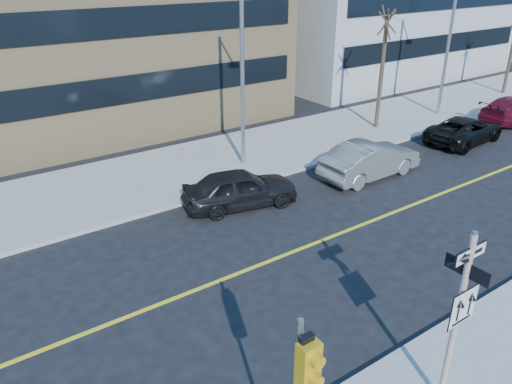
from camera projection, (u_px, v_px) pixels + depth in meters
ground at (354, 337)px, 12.47m from camera, size 120.00×120.00×0.00m
far_sidewalk at (424, 111)px, 30.67m from camera, size 66.00×6.00×0.15m
road_centerline at (486, 176)px, 21.65m from camera, size 40.00×0.14×0.01m
sign_pole at (459, 312)px, 9.56m from camera, size 0.92×0.92×4.06m
parked_car_a at (240, 188)px, 18.76m from camera, size 2.65×4.61×1.48m
parked_car_b at (370, 160)px, 21.31m from camera, size 1.72×4.78×1.57m
parked_car_c at (465, 130)px, 25.38m from camera, size 2.61×4.95×1.33m
streetlight_a at (245, 61)px, 20.49m from camera, size 0.55×2.25×8.00m
streetlight_b at (454, 34)px, 27.75m from camera, size 0.55×2.25×8.00m
street_tree_west at (387, 25)px, 25.24m from camera, size 1.80×1.80×6.35m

